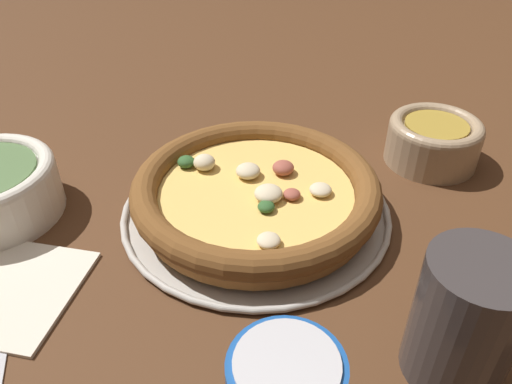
# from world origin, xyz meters

# --- Properties ---
(ground_plane) EXTENTS (3.00, 3.00, 0.00)m
(ground_plane) POSITION_xyz_m (0.00, 0.00, 0.00)
(ground_plane) COLOR #4C2D19
(pizza_tray) EXTENTS (0.30, 0.30, 0.01)m
(pizza_tray) POSITION_xyz_m (0.00, 0.00, 0.00)
(pizza_tray) COLOR #B7B2A8
(pizza_tray) RESTS_ON ground_plane
(pizza) EXTENTS (0.27, 0.27, 0.04)m
(pizza) POSITION_xyz_m (-0.00, -0.00, 0.03)
(pizza) COLOR #A86B33
(pizza) RESTS_ON pizza_tray
(bowl_near) EXTENTS (0.12, 0.12, 0.06)m
(bowl_near) POSITION_xyz_m (-0.22, 0.12, 0.03)
(bowl_near) COLOR #9E8466
(bowl_near) RESTS_ON ground_plane
(drinking_cup) EXTENTS (0.08, 0.08, 0.11)m
(drinking_cup) POSITION_xyz_m (0.07, 0.24, 0.06)
(drinking_cup) COLOR #383333
(drinking_cup) RESTS_ON ground_plane
(napkin) EXTENTS (0.15, 0.14, 0.01)m
(napkin) POSITION_xyz_m (0.22, -0.11, 0.00)
(napkin) COLOR beige
(napkin) RESTS_ON ground_plane
(fork) EXTENTS (0.13, 0.15, 0.00)m
(fork) POSITION_xyz_m (0.25, -0.10, 0.00)
(fork) COLOR #B7B7BC
(fork) RESTS_ON ground_plane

